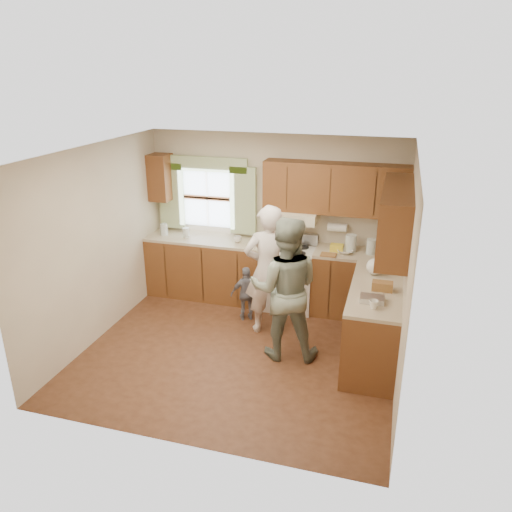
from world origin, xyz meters
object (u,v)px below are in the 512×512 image
(stove, at_px, (288,277))
(woman_right, at_px, (285,289))
(woman_left, at_px, (268,270))
(child, at_px, (247,294))

(stove, height_order, woman_right, woman_right)
(woman_left, bearing_deg, child, -55.83)
(stove, bearing_deg, woman_right, -79.53)
(woman_right, distance_m, child, 1.15)
(stove, bearing_deg, child, -128.29)
(stove, bearing_deg, woman_left, -97.32)
(stove, height_order, child, stove)
(woman_left, distance_m, child, 0.64)
(stove, xyz_separation_m, woman_left, (-0.10, -0.80, 0.41))
(woman_left, xyz_separation_m, woman_right, (0.35, -0.55, 0.01))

